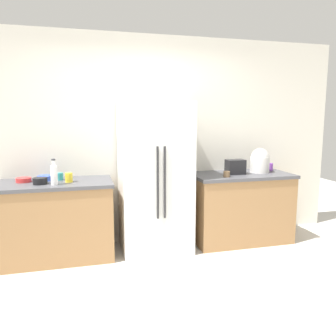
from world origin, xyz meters
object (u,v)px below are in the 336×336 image
refrigerator (155,177)px  toaster (235,167)px  cup_c (227,174)px  rice_cooker (260,161)px  bowl_b (40,181)px  bowl_a (24,180)px  cup_b (270,167)px  cup_a (60,177)px  cup_d (69,178)px  bowl_c (45,178)px  bottle_a (54,174)px

refrigerator → toaster: 1.05m
toaster → cup_c: 0.26m
toaster → rice_cooker: rice_cooker is taller
cup_c → bowl_b: cup_c is taller
cup_c → bowl_a: (-2.34, 0.27, -0.01)m
rice_cooker → cup_b: 0.29m
cup_c → refrigerator: bearing=168.6°
cup_a → cup_d: 0.18m
cup_b → cup_c: (-0.80, -0.34, -0.01)m
cup_c → bowl_b: 2.15m
refrigerator → bowl_c: bearing=173.8°
bottle_a → cup_a: bearing=81.1°
bowl_b → toaster: bearing=1.6°
cup_c → bowl_b: (-2.15, 0.10, -0.00)m
rice_cooker → cup_c: size_ratio=4.02×
cup_d → bowl_a: size_ratio=0.63×
rice_cooker → cup_c: bearing=-159.0°
cup_c → cup_a: bearing=171.5°
refrigerator → rice_cooker: 1.43m
cup_a → bowl_a: (-0.39, -0.02, -0.02)m
cup_a → bowl_b: cup_a is taller
bottle_a → cup_b: 2.82m
cup_b → bowl_a: (-3.15, -0.07, -0.02)m
toaster → cup_c: bearing=-139.5°
bowl_b → bowl_c: 0.21m
refrigerator → bottle_a: bearing=-172.2°
cup_d → bowl_b: size_ratio=0.69×
refrigerator → bowl_a: 1.49m
cup_c → bottle_a: bearing=179.5°
bowl_a → bowl_b: bearing=-41.9°
cup_a → bowl_c: (-0.16, 0.02, -0.01)m
toaster → rice_cooker: 0.38m
cup_c → bowl_b: size_ratio=0.52×
cup_b → cup_d: bearing=-175.6°
refrigerator → cup_d: 0.99m
cup_d → cup_c: bearing=-4.3°
refrigerator → cup_b: (1.66, 0.17, 0.05)m
refrigerator → bottle_a: refrigerator is taller
cup_c → bowl_c: 2.14m
toaster → bottle_a: bearing=-176.2°
toaster → cup_d: bearing=-179.3°
toaster → cup_b: toaster is taller
bowl_b → bowl_a: bearing=138.1°
cup_d → bowl_a: cup_d is taller
cup_c → bowl_c: (-2.12, 0.31, -0.01)m
bowl_b → cup_b: bearing=4.7°
toaster → cup_c: size_ratio=2.92×
toaster → bottle_a: bottle_a is taller
bowl_c → cup_c: bearing=-8.3°
bowl_c → rice_cooker: bearing=-2.0°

